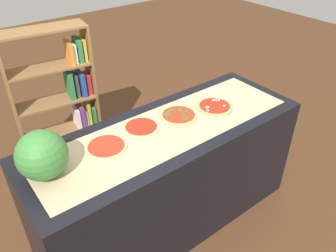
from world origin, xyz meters
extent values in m
plane|color=#4C2D19|center=(0.00, 0.00, 0.00)|extent=(12.00, 12.00, 0.00)
cube|color=black|center=(0.00, 0.00, 0.45)|extent=(2.02, 0.72, 0.89)
cube|color=tan|center=(0.00, 0.00, 0.89)|extent=(1.87, 0.53, 0.00)
cylinder|color=#E5C17F|center=(-0.44, 0.07, 0.90)|extent=(0.27, 0.27, 0.01)
cylinder|color=red|center=(-0.44, 0.07, 0.91)|extent=(0.23, 0.23, 0.00)
cylinder|color=#E5C17F|center=(-0.15, 0.11, 0.90)|extent=(0.26, 0.26, 0.02)
cylinder|color=#AD2314|center=(-0.15, 0.11, 0.91)|extent=(0.22, 0.22, 0.00)
cylinder|color=#DBB26B|center=(0.15, 0.07, 0.90)|extent=(0.26, 0.26, 0.02)
cylinder|color=red|center=(0.15, 0.07, 0.92)|extent=(0.23, 0.23, 0.00)
ellipsoid|color=#286B23|center=(0.17, 0.03, 0.92)|extent=(0.04, 0.04, 0.00)
ellipsoid|color=#286B23|center=(0.19, 0.10, 0.92)|extent=(0.03, 0.05, 0.00)
ellipsoid|color=#286B23|center=(0.17, 0.04, 0.92)|extent=(0.03, 0.05, 0.00)
ellipsoid|color=#286B23|center=(0.14, 0.13, 0.92)|extent=(0.05, 0.05, 0.00)
ellipsoid|color=#286B23|center=(0.09, 0.12, 0.92)|extent=(0.03, 0.04, 0.00)
ellipsoid|color=#286B23|center=(0.08, 0.10, 0.92)|extent=(0.05, 0.05, 0.00)
ellipsoid|color=#286B23|center=(0.21, 0.06, 0.92)|extent=(0.02, 0.03, 0.00)
ellipsoid|color=#286B23|center=(0.15, -0.01, 0.92)|extent=(0.06, 0.05, 0.00)
cylinder|color=tan|center=(0.44, 0.00, 0.90)|extent=(0.27, 0.27, 0.02)
cylinder|color=#AD2314|center=(0.44, 0.00, 0.91)|extent=(0.23, 0.23, 0.00)
cylinder|color=#C6B28E|center=(0.49, -0.05, 0.92)|extent=(0.02, 0.02, 0.01)
cylinder|color=#C6B28E|center=(0.51, 0.05, 0.92)|extent=(0.03, 0.03, 0.01)
cylinder|color=#C6B28E|center=(0.38, 0.01, 0.92)|extent=(0.03, 0.03, 0.01)
cylinder|color=#C6B28E|center=(0.35, -0.02, 0.92)|extent=(0.02, 0.02, 0.01)
cylinder|color=#C6B28E|center=(0.49, 0.06, 0.92)|extent=(0.02, 0.02, 0.01)
cylinder|color=#C6B28E|center=(0.52, 0.04, 0.92)|extent=(0.03, 0.03, 0.01)
sphere|color=#387A33|center=(-0.83, 0.05, 1.04)|extent=(0.29, 0.29, 0.29)
cube|color=brown|center=(0.01, 1.19, 0.67)|extent=(0.05, 0.25, 1.34)
cube|color=brown|center=(-0.70, 1.28, 0.67)|extent=(0.05, 0.25, 1.34)
cube|color=brown|center=(-0.34, 1.23, 0.01)|extent=(0.71, 0.33, 0.02)
cube|color=#B22823|center=(-0.03, 1.19, 0.13)|extent=(0.06, 0.19, 0.23)
cube|color=#B22823|center=(-0.07, 1.20, 0.15)|extent=(0.07, 0.19, 0.26)
cube|color=silver|center=(-0.11, 1.20, 0.11)|extent=(0.05, 0.16, 0.19)
cube|color=silver|center=(-0.15, 1.21, 0.13)|extent=(0.05, 0.14, 0.23)
cube|color=#47423D|center=(-0.19, 1.21, 0.15)|extent=(0.06, 0.17, 0.26)
cube|color=brown|center=(-0.34, 1.23, 0.34)|extent=(0.71, 0.33, 0.02)
cube|color=#2D753D|center=(-0.03, 1.19, 0.44)|extent=(0.05, 0.19, 0.18)
cube|color=gold|center=(-0.07, 1.20, 0.47)|extent=(0.05, 0.14, 0.24)
cube|color=silver|center=(-0.11, 1.20, 0.43)|extent=(0.05, 0.15, 0.16)
cube|color=#753384|center=(-0.14, 1.21, 0.46)|extent=(0.06, 0.21, 0.23)
cube|color=silver|center=(-0.18, 1.21, 0.45)|extent=(0.06, 0.18, 0.20)
cube|color=brown|center=(-0.34, 1.23, 0.67)|extent=(0.71, 0.33, 0.02)
cube|color=#B22823|center=(-0.03, 1.19, 0.77)|extent=(0.06, 0.15, 0.19)
cube|color=#234799|center=(-0.09, 1.20, 0.79)|extent=(0.07, 0.20, 0.22)
cube|color=#47423D|center=(-0.14, 1.21, 0.79)|extent=(0.05, 0.14, 0.22)
cube|color=#2D753D|center=(-0.20, 1.21, 0.81)|extent=(0.06, 0.19, 0.26)
cube|color=brown|center=(-0.34, 1.23, 1.00)|extent=(0.71, 0.33, 0.02)
cube|color=gold|center=(-0.03, 1.19, 1.10)|extent=(0.05, 0.15, 0.20)
cube|color=#2D753D|center=(-0.07, 1.20, 1.11)|extent=(0.06, 0.18, 0.20)
cube|color=silver|center=(-0.11, 1.20, 1.09)|extent=(0.05, 0.16, 0.17)
cube|color=orange|center=(-0.15, 1.21, 1.10)|extent=(0.06, 0.20, 0.19)
cube|color=brown|center=(-0.34, 1.23, 1.33)|extent=(0.71, 0.33, 0.02)
camera|label=1|loc=(-1.15, -1.50, 2.19)|focal=35.83mm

